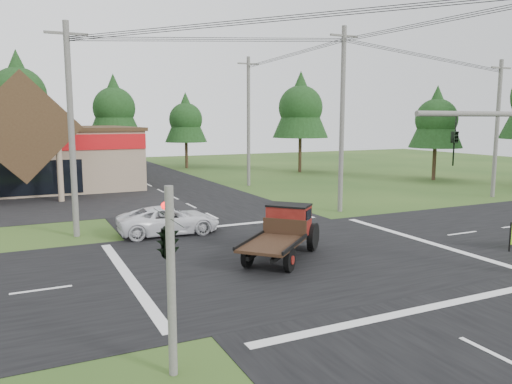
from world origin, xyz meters
TOP-DOWN VIEW (x-y plane):
  - ground at (0.00, 0.00)m, footprint 120.00×120.00m
  - road_ns at (0.00, 0.00)m, footprint 12.00×120.00m
  - road_ew at (0.00, 0.00)m, footprint 120.00×12.00m
  - traffic_signal_corner at (-7.50, -7.32)m, footprint 0.53×2.48m
  - utility_pole_nw at (-8.00, 8.00)m, footprint 2.00×0.30m
  - utility_pole_ne at (8.00, 8.00)m, footprint 2.00×0.30m
  - utility_pole_far at (22.00, 8.00)m, footprint 2.00×0.30m
  - utility_pole_n at (8.00, 22.00)m, footprint 2.00×0.30m
  - tree_row_c at (-10.00, 41.00)m, footprint 7.28×7.28m
  - tree_row_d at (0.00, 42.00)m, footprint 6.16×6.16m
  - tree_row_e at (8.00, 40.00)m, footprint 5.04×5.04m
  - tree_side_ne at (18.00, 30.00)m, footprint 6.16×6.16m
  - tree_side_e_near at (26.00, 18.00)m, footprint 5.04×5.04m
  - antique_flatbed_truck at (-0.70, -0.14)m, footprint 5.28×5.11m
  - white_pickup at (-3.65, 6.49)m, footprint 5.28×2.61m

SIDE VIEW (x-z plane):
  - ground at x=0.00m, z-range 0.00..0.00m
  - road_ns at x=0.00m, z-range 0.00..0.02m
  - road_ew at x=0.00m, z-range 0.00..0.02m
  - white_pickup at x=-3.65m, z-range 0.00..1.44m
  - antique_flatbed_truck at x=-0.70m, z-range 0.00..2.22m
  - traffic_signal_corner at x=-7.50m, z-range 1.32..5.72m
  - utility_pole_far at x=22.00m, z-range 0.14..10.34m
  - utility_pole_nw at x=-8.00m, z-range 0.14..10.64m
  - utility_pole_n at x=8.00m, z-range 0.14..11.34m
  - utility_pole_ne at x=8.00m, z-range 0.14..11.64m
  - tree_row_e at x=8.00m, z-range 1.49..10.58m
  - tree_side_e_near at x=26.00m, z-range 1.49..10.58m
  - tree_row_d at x=0.00m, z-range 1.82..12.93m
  - tree_side_ne at x=18.00m, z-range 1.82..12.93m
  - tree_row_c at x=-10.00m, z-range 2.16..15.29m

